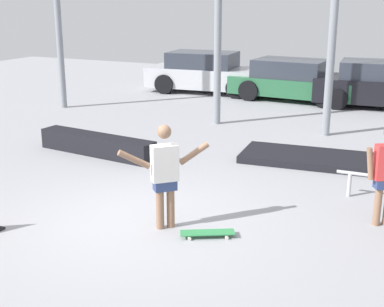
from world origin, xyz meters
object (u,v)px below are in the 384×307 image
Objects in this scene: skateboard at (207,233)px; manual_pad at (326,160)px; skateboarder at (165,172)px; grind_box at (97,145)px; parked_car_black at (381,85)px; parked_car_silver at (206,73)px; parked_car_green at (293,80)px.

manual_pad is at bearing 50.40° from skateboard.
skateboarder is at bearing 148.12° from skateboard.
skateboard is (0.72, -0.03, -0.83)m from skateboarder.
grind_box is 0.68× the size of parked_car_black.
parked_car_black is (6.15, -0.15, -0.01)m from parked_car_silver.
skateboarder is at bearing -104.74° from parked_car_black.
skateboarder reaches higher than parked_car_silver.
parked_car_green is at bearing 75.16° from grind_box.
grind_box is (-3.24, 2.83, -0.67)m from skateboarder.
parked_car_black reaches higher than manual_pad.
skateboarder is 0.38× the size of parked_car_green.
parked_car_green is at bearing 110.59° from manual_pad.
skateboarder is 11.28m from parked_car_black.
parked_car_green reaches higher than grind_box.
manual_pad is 0.83× the size of parked_car_green.
skateboarder is 12.08m from parked_car_silver.
parked_car_black is (5.06, 8.31, 0.47)m from grind_box.
grind_box is at bearing -126.81° from parked_car_black.
parked_car_silver reaches higher than skateboard.
parked_car_black reaches higher than parked_car_green.
parked_car_silver is 3.30m from parked_car_green.
parked_car_black is at bearing 2.52° from parked_car_green.
skateboard is 11.36m from parked_car_green.
parked_car_black is at bearing 36.09° from skateboarder.
grind_box is at bearing -162.27° from manual_pad.
parked_car_silver is 1.03× the size of parked_car_black.
skateboarder reaches higher than manual_pad.
parked_car_green reaches higher than skateboard.
grind_box is at bearing -101.58° from parked_car_green.
parked_car_green is at bearing 50.64° from skateboarder.
grind_box is 0.83× the size of manual_pad.
grind_box is 9.74m from parked_car_black.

